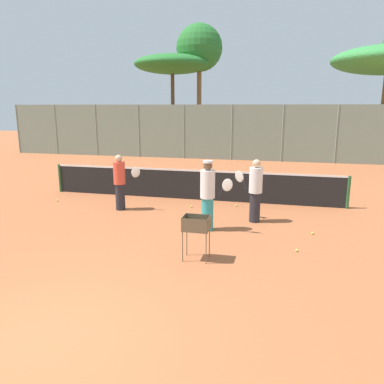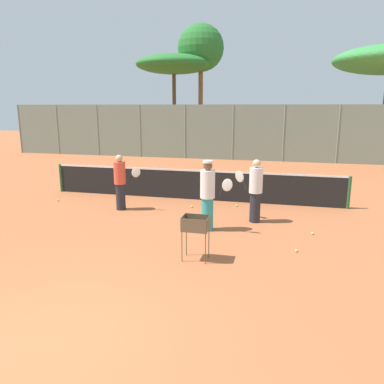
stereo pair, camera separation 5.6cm
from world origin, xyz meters
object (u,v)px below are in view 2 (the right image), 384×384
tennis_net (192,184)px  player_yellow_shirt (120,182)px  player_red_cap (208,195)px  ball_cart (195,227)px  parked_car (340,147)px  player_white_outfit (255,190)px

tennis_net → player_yellow_shirt: player_yellow_shirt is taller
player_red_cap → ball_cart: (0.15, -2.00, -0.24)m
tennis_net → player_yellow_shirt: size_ratio=5.97×
ball_cart → parked_car: parked_car is taller
tennis_net → player_yellow_shirt: 2.66m
tennis_net → player_white_outfit: player_white_outfit is taller
player_red_cap → player_yellow_shirt: 3.38m
tennis_net → ball_cart: 5.38m
ball_cart → player_red_cap: bearing=94.2°
player_white_outfit → player_red_cap: bearing=68.2°
parked_car → player_white_outfit: bearing=-105.3°
player_white_outfit → parked_car: bearing=-79.1°
player_red_cap → player_white_outfit: bearing=57.6°
player_white_outfit → player_yellow_shirt: size_ratio=1.02×
player_red_cap → parked_car: size_ratio=0.45×
player_red_cap → parked_car: bearing=87.4°
player_yellow_shirt → ball_cart: bearing=-48.2°
player_yellow_shirt → parked_car: player_yellow_shirt is taller
player_red_cap → parked_car: 17.15m
player_white_outfit → player_yellow_shirt: 4.28m
tennis_net → player_red_cap: player_red_cap is taller
player_white_outfit → parked_car: 15.82m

